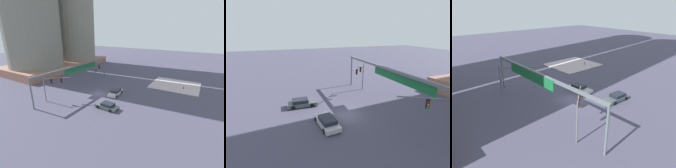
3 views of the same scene
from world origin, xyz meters
The scene contains 8 objects.
ground_plane centered at (0.00, 0.00, 0.00)m, with size 179.61×179.61×0.00m, color #464358.
sidewalk_corner centered at (15.22, -14.16, 0.07)m, with size 10.69×11.92×0.15m, color #BCABB0.
traffic_signal_near_corner centered at (-7.73, 6.09, 3.79)m, with size 3.65×4.05×5.27m.
traffic_signal_opposite_side centered at (8.89, 6.70, 3.55)m, with size 3.66×5.50×5.29m.
overhead_sign_gantry centered at (0.51, 6.43, 5.27)m, with size 24.78×0.43×6.14m.
sedan_car_approaching centered at (-5.04, -5.46, 0.58)m, with size 2.13×4.60×1.21m.
sedan_car_waiting_far centered at (1.73, -3.49, 0.58)m, with size 4.79×2.28×1.21m.
fire_hydrant_on_curb centered at (13.07, -16.53, 0.49)m, with size 0.33×0.22×0.71m.
Camera 1 is at (-28.10, -20.17, 14.41)m, focal length 25.74 mm.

